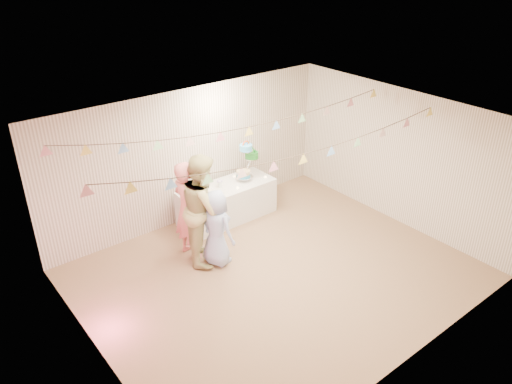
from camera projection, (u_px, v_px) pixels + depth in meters
floor at (277, 274)px, 8.28m from camera, size 6.00×6.00×0.00m
ceiling at (280, 126)px, 7.09m from camera, size 6.00×6.00×0.00m
back_wall at (192, 156)px, 9.42m from camera, size 6.00×6.00×0.00m
front_wall at (415, 285)px, 5.95m from camera, size 6.00×6.00×0.00m
left_wall at (91, 281)px, 6.02m from camera, size 5.00×5.00×0.00m
right_wall at (399, 157)px, 9.35m from camera, size 5.00×5.00×0.00m
table at (227, 202)px, 9.76m from camera, size 1.91×0.76×0.72m
cake_stand at (247, 158)px, 9.74m from camera, size 0.66×0.39×0.74m
cake_bottom at (243, 175)px, 9.75m from camera, size 0.31×0.31×0.15m
cake_middle at (252, 155)px, 9.91m from camera, size 0.27×0.27×0.22m
cake_top_tier at (246, 148)px, 9.57m from camera, size 0.25×0.25×0.19m
platter at (206, 192)px, 9.26m from camera, size 0.32×0.32×0.02m
posy at (220, 182)px, 9.50m from camera, size 0.14×0.14×0.15m
person_adult_a at (188, 210)px, 8.41m from camera, size 0.47×0.67×1.77m
person_adult_b at (204, 208)px, 8.30m from camera, size 1.12×1.18×1.93m
person_child at (217, 228)px, 8.28m from camera, size 0.55×0.74×1.36m
bunting_back at (235, 122)px, 7.96m from camera, size 5.60×1.10×0.40m
bunting_front at (289, 148)px, 7.08m from camera, size 5.60×0.90×0.36m
tealight_0 at (196, 200)px, 9.04m from camera, size 0.04×0.04×0.03m
tealight_1 at (206, 187)px, 9.52m from camera, size 0.04×0.04×0.03m
tealight_2 at (238, 188)px, 9.49m from camera, size 0.04×0.04×0.03m
tealight_3 at (234, 176)px, 9.93m from camera, size 0.04×0.04×0.03m
tealight_4 at (265, 177)px, 9.91m from camera, size 0.04×0.04×0.03m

